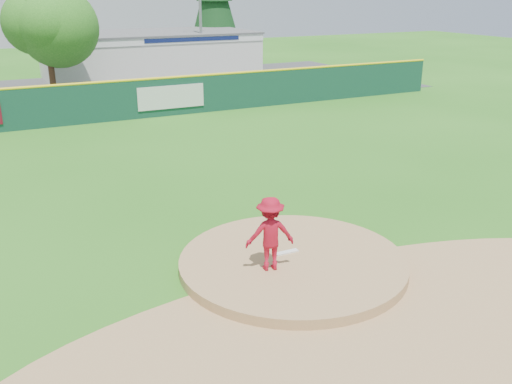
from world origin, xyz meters
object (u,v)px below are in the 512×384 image
pool_building_grp (150,55)px  light_pole_right (200,0)px  van (190,87)px  pitcher (270,234)px  deciduous_tree (46,22)px

pool_building_grp → light_pole_right: 5.75m
van → light_pole_right: (3.26, 6.30, 4.91)m
pitcher → light_pole_right: size_ratio=0.18×
deciduous_tree → light_pole_right: (11.00, 4.00, 0.99)m
pitcher → pool_building_grp: bearing=-87.5°
van → light_pole_right: bearing=-41.8°
pitcher → pool_building_grp: 32.92m
pool_building_grp → light_pole_right: size_ratio=1.52×
light_pole_right → deciduous_tree: bearing=-160.0°
pitcher → van: (6.49, 22.92, -0.49)m
pool_building_grp → deciduous_tree: bearing=-138.8°
van → pool_building_grp: 9.36m
pitcher → light_pole_right: light_pole_right is taller
pitcher → deciduous_tree: size_ratio=0.24×
pitcher → deciduous_tree: deciduous_tree is taller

